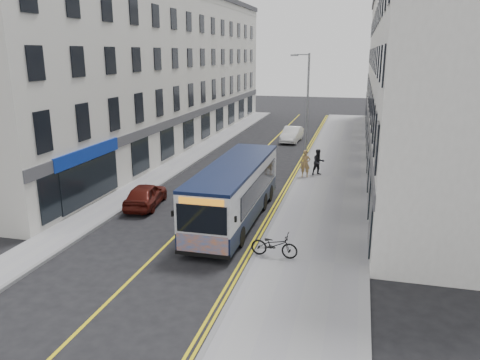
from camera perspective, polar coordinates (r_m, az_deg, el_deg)
The scene contains 17 objects.
ground at distance 21.50m, azimuth -7.98°, elevation -6.85°, with size 140.00×140.00×0.00m, color black.
pavement_east at distance 31.43m, azimuth 11.12°, elevation 0.30°, with size 4.50×64.00×0.12m, color gray.
pavement_west at distance 33.89m, azimuth -8.21°, elevation 1.53°, with size 2.00×64.00×0.12m, color gray.
kerb_east at distance 31.62m, azimuth 7.05°, elevation 0.58°, with size 0.18×64.00×0.13m, color slate.
kerb_west at distance 33.52m, azimuth -6.63°, elevation 1.44°, with size 0.18×64.00×0.13m, color slate.
road_centre_line at distance 32.35m, azimuth 0.01°, elevation 0.92°, with size 0.12×64.00×0.01m, color gold.
road_dbl_yellow_inner at distance 31.69m, azimuth 6.25°, elevation 0.52°, with size 0.10×64.00×0.01m, color gold.
road_dbl_yellow_outer at distance 31.67m, azimuth 6.60°, elevation 0.50°, with size 0.10×64.00×0.01m, color gold.
terrace_east at distance 39.57m, azimuth 20.24°, elevation 12.17°, with size 6.00×46.00×13.00m, color white.
terrace_west at distance 42.80m, azimuth -8.95°, elevation 13.08°, with size 6.00×46.00×13.00m, color silver.
streetlamp at distance 32.76m, azimuth 8.06°, elevation 8.75°, with size 1.32×0.18×8.00m.
city_bus at distance 22.71m, azimuth -0.61°, elevation -1.24°, with size 2.34×10.00×2.90m.
bicycle at distance 18.91m, azimuth 4.20°, elevation -7.89°, with size 0.67×1.91×1.00m, color black.
pedestrian_near at distance 30.87m, azimuth 7.97°, elevation 1.99°, with size 0.65×0.43×1.79m, color #9C7947.
pedestrian_far at distance 31.55m, azimuth 9.53°, elevation 2.17°, with size 0.84×0.66×1.73m, color black.
car_white at distance 43.73m, azimuth 6.34°, elevation 5.55°, with size 1.45×4.16×1.37m, color white.
car_maroon at distance 25.62m, azimuth -11.43°, elevation -1.80°, with size 1.53×3.81×1.30m, color #4E130D.
Camera 1 is at (7.75, -18.36, 8.08)m, focal length 35.00 mm.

